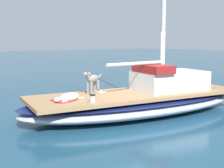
{
  "coord_description": "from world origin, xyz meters",
  "views": [
    {
      "loc": [
        6.47,
        -6.08,
        2.2
      ],
      "look_at": [
        0.0,
        -1.0,
        1.01
      ],
      "focal_mm": 47.33,
      "sensor_mm": 36.0,
      "label": 1
    }
  ],
  "objects_px": {
    "dog_grey": "(92,79)",
    "deck_towel": "(61,101)",
    "sailboat_main": "(138,103)",
    "dog_white": "(68,97)",
    "deck_winch": "(93,99)",
    "coiled_rope": "(100,92)"
  },
  "relations": [
    {
      "from": "dog_grey",
      "to": "deck_winch",
      "type": "xyz_separation_m",
      "value": [
        1.1,
        -0.74,
        -0.32
      ]
    },
    {
      "from": "dog_grey",
      "to": "deck_towel",
      "type": "distance_m",
      "value": 1.45
    },
    {
      "from": "sailboat_main",
      "to": "dog_white",
      "type": "distance_m",
      "value": 2.38
    },
    {
      "from": "dog_white",
      "to": "coiled_rope",
      "type": "relative_size",
      "value": 2.94
    },
    {
      "from": "sailboat_main",
      "to": "dog_grey",
      "type": "relative_size",
      "value": 8.41
    },
    {
      "from": "sailboat_main",
      "to": "dog_grey",
      "type": "height_order",
      "value": "dog_grey"
    },
    {
      "from": "dog_grey",
      "to": "dog_white",
      "type": "xyz_separation_m",
      "value": [
        0.6,
        -1.16,
        -0.32
      ]
    },
    {
      "from": "coiled_rope",
      "to": "dog_grey",
      "type": "bearing_deg",
      "value": -88.51
    },
    {
      "from": "dog_grey",
      "to": "dog_white",
      "type": "height_order",
      "value": "dog_grey"
    },
    {
      "from": "deck_winch",
      "to": "coiled_rope",
      "type": "xyz_separation_m",
      "value": [
        -1.11,
        1.05,
        -0.08
      ]
    },
    {
      "from": "sailboat_main",
      "to": "deck_winch",
      "type": "xyz_separation_m",
      "value": [
        0.37,
        -1.92,
        0.42
      ]
    },
    {
      "from": "dog_white",
      "to": "deck_winch",
      "type": "xyz_separation_m",
      "value": [
        0.5,
        0.42,
        -0.01
      ]
    },
    {
      "from": "sailboat_main",
      "to": "dog_grey",
      "type": "bearing_deg",
      "value": -121.63
    },
    {
      "from": "deck_winch",
      "to": "deck_towel",
      "type": "relative_size",
      "value": 0.38
    },
    {
      "from": "sailboat_main",
      "to": "coiled_rope",
      "type": "distance_m",
      "value": 1.19
    },
    {
      "from": "dog_grey",
      "to": "coiled_rope",
      "type": "distance_m",
      "value": 0.51
    },
    {
      "from": "deck_towel",
      "to": "dog_white",
      "type": "bearing_deg",
      "value": 52.24
    },
    {
      "from": "dog_white",
      "to": "deck_towel",
      "type": "distance_m",
      "value": 0.2
    },
    {
      "from": "deck_winch",
      "to": "deck_towel",
      "type": "height_order",
      "value": "deck_winch"
    },
    {
      "from": "dog_grey",
      "to": "deck_winch",
      "type": "height_order",
      "value": "dog_grey"
    },
    {
      "from": "deck_winch",
      "to": "coiled_rope",
      "type": "bearing_deg",
      "value": 136.58
    },
    {
      "from": "dog_grey",
      "to": "deck_towel",
      "type": "relative_size",
      "value": 1.61
    }
  ]
}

